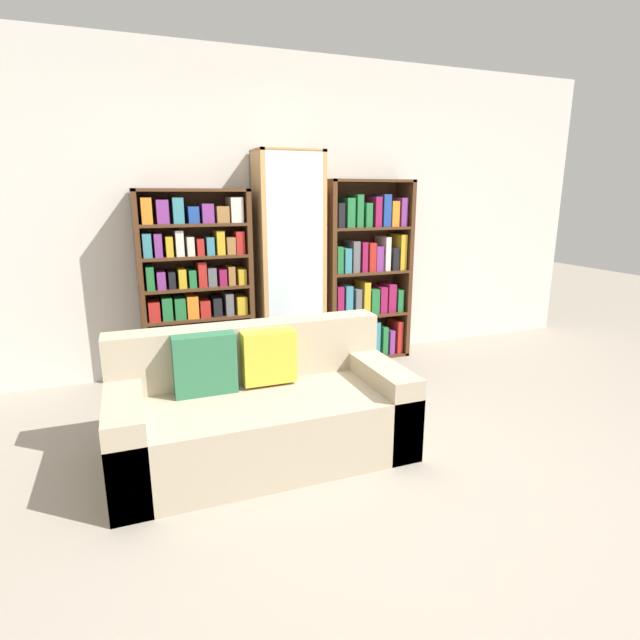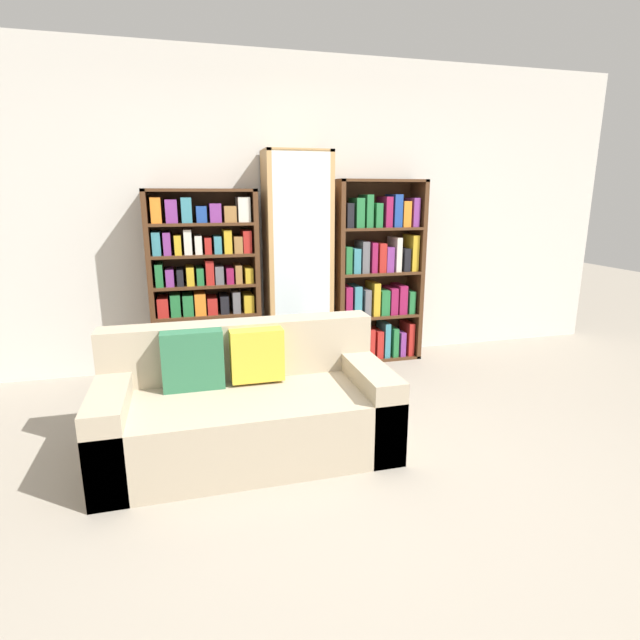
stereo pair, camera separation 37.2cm
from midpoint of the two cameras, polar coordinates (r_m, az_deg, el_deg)
The scene contains 7 objects.
ground_plane at distance 2.81m, azimuth 9.89°, elevation -19.09°, with size 16.00×16.00×0.00m, color gray.
wall_back at distance 4.57m, azimuth -1.99°, elevation 11.88°, with size 6.65×0.06×2.70m.
couch at distance 3.08m, azimuth -4.98°, elevation -10.03°, with size 1.71×0.82×0.75m.
bookshelf_left at distance 4.32m, azimuth -10.64°, elevation 3.75°, with size 0.90×0.32×1.58m.
display_cabinet at distance 4.41m, azimuth -0.16°, elevation 6.49°, with size 0.56×0.36×1.89m.
bookshelf_right at distance 4.70m, azimuth 8.85°, elevation 4.95°, with size 0.82×0.32×1.66m.
wine_bottle at distance 4.11m, azimuth 7.21°, elevation -5.56°, with size 0.07×0.07×0.37m.
Camera 2 is at (-0.87, -2.17, 1.54)m, focal length 28.00 mm.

